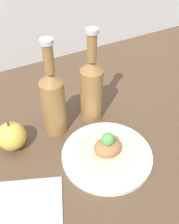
% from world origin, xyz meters
% --- Properties ---
extents(ground_plane, '(1.80, 1.10, 0.04)m').
position_xyz_m(ground_plane, '(0.00, 0.00, -0.02)').
color(ground_plane, brown).
extents(plate, '(0.24, 0.24, 0.02)m').
position_xyz_m(plate, '(-0.04, -0.05, 0.01)').
color(plate, white).
rests_on(plate, ground_plane).
extents(plated_food, '(0.16, 0.16, 0.07)m').
position_xyz_m(plated_food, '(-0.04, -0.05, 0.03)').
color(plated_food, beige).
rests_on(plated_food, plate).
extents(cider_bottle_left, '(0.07, 0.07, 0.29)m').
position_xyz_m(cider_bottle_left, '(-0.11, 0.12, 0.11)').
color(cider_bottle_left, olive).
rests_on(cider_bottle_left, ground_plane).
extents(cider_bottle_right, '(0.07, 0.07, 0.29)m').
position_xyz_m(cider_bottle_right, '(0.01, 0.12, 0.11)').
color(cider_bottle_right, olive).
rests_on(cider_bottle_right, ground_plane).
extents(apple, '(0.08, 0.08, 0.10)m').
position_xyz_m(apple, '(-0.25, 0.11, 0.04)').
color(apple, gold).
rests_on(apple, ground_plane).
extents(napkin, '(0.22, 0.21, 0.01)m').
position_xyz_m(napkin, '(-0.28, -0.09, 0.00)').
color(napkin, '#B7BCC6').
rests_on(napkin, ground_plane).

